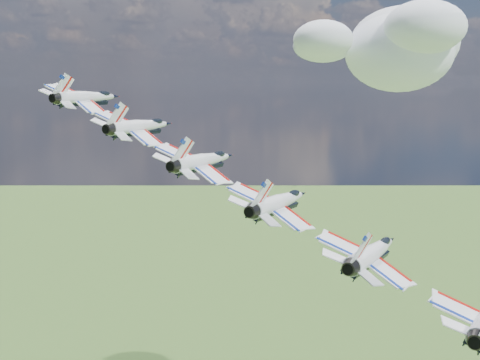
# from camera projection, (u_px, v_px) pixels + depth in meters

# --- Properties ---
(cloud_far) EXTENTS (57.64, 45.29, 22.64)m
(cloud_far) POSITION_uv_depth(u_px,v_px,m) (372.00, 45.00, 233.22)
(cloud_far) COLOR white
(jet_0) EXTENTS (14.89, 16.73, 7.59)m
(jet_0) POSITION_uv_depth(u_px,v_px,m) (88.00, 97.00, 92.03)
(jet_0) COLOR white
(jet_1) EXTENTS (14.89, 16.73, 7.59)m
(jet_1) POSITION_uv_depth(u_px,v_px,m) (141.00, 126.00, 84.83)
(jet_1) COLOR white
(jet_2) EXTENTS (14.89, 16.73, 7.59)m
(jet_2) POSITION_uv_depth(u_px,v_px,m) (204.00, 160.00, 77.62)
(jet_2) COLOR white
(jet_3) EXTENTS (14.89, 16.73, 7.59)m
(jet_3) POSITION_uv_depth(u_px,v_px,m) (280.00, 202.00, 70.42)
(jet_3) COLOR white
(jet_4) EXTENTS (14.89, 16.73, 7.59)m
(jet_4) POSITION_uv_depth(u_px,v_px,m) (373.00, 252.00, 63.21)
(jet_4) COLOR white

